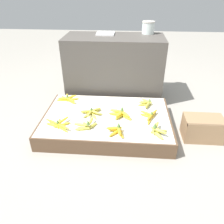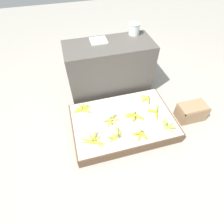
% 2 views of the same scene
% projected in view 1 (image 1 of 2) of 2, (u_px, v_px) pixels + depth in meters
% --- Properties ---
extents(ground_plane, '(10.00, 10.00, 0.00)m').
position_uv_depth(ground_plane, '(107.00, 128.00, 2.27)').
color(ground_plane, gray).
extents(display_platform, '(1.27, 0.84, 0.16)m').
position_uv_depth(display_platform, '(107.00, 122.00, 2.23)').
color(display_platform, brown).
rests_on(display_platform, ground_plane).
extents(back_vendor_table, '(1.17, 0.52, 0.76)m').
position_uv_depth(back_vendor_table, '(114.00, 68.00, 2.71)').
color(back_vendor_table, '#4C4742').
rests_on(back_vendor_table, ground_plane).
extents(wooden_crate, '(0.36, 0.23, 0.22)m').
position_uv_depth(wooden_crate, '(203.00, 128.00, 2.08)').
color(wooden_crate, '#997551').
rests_on(wooden_crate, ground_plane).
extents(banana_bunch_front_left, '(0.27, 0.23, 0.08)m').
position_uv_depth(banana_bunch_front_left, '(59.00, 124.00, 2.02)').
color(banana_bunch_front_left, yellow).
rests_on(banana_bunch_front_left, display_platform).
extents(banana_bunch_front_midleft, '(0.21, 0.18, 0.10)m').
position_uv_depth(banana_bunch_front_midleft, '(87.00, 125.00, 1.99)').
color(banana_bunch_front_midleft, gold).
rests_on(banana_bunch_front_midleft, display_platform).
extents(banana_bunch_front_midright, '(0.17, 0.15, 0.10)m').
position_uv_depth(banana_bunch_front_midright, '(117.00, 130.00, 1.92)').
color(banana_bunch_front_midright, gold).
rests_on(banana_bunch_front_midright, display_platform).
extents(banana_bunch_front_right, '(0.16, 0.23, 0.11)m').
position_uv_depth(banana_bunch_front_right, '(157.00, 130.00, 1.92)').
color(banana_bunch_front_right, gold).
rests_on(banana_bunch_front_right, display_platform).
extents(banana_bunch_middle_midleft, '(0.23, 0.21, 0.08)m').
position_uv_depth(banana_bunch_middle_midleft, '(92.00, 112.00, 2.19)').
color(banana_bunch_middle_midleft, '#DBCC4C').
rests_on(banana_bunch_middle_midleft, display_platform).
extents(banana_bunch_middle_midright, '(0.23, 0.14, 0.11)m').
position_uv_depth(banana_bunch_middle_midright, '(121.00, 114.00, 2.15)').
color(banana_bunch_middle_midright, yellow).
rests_on(banana_bunch_middle_midright, display_platform).
extents(banana_bunch_middle_right, '(0.19, 0.25, 0.08)m').
position_uv_depth(banana_bunch_middle_right, '(150.00, 116.00, 2.14)').
color(banana_bunch_middle_right, gold).
rests_on(banana_bunch_middle_right, display_platform).
extents(banana_bunch_back_left, '(0.25, 0.21, 0.08)m').
position_uv_depth(banana_bunch_back_left, '(68.00, 99.00, 2.45)').
color(banana_bunch_back_left, yellow).
rests_on(banana_bunch_back_left, display_platform).
extents(banana_bunch_back_right, '(0.17, 0.21, 0.09)m').
position_uv_depth(banana_bunch_back_right, '(146.00, 103.00, 2.35)').
color(banana_bunch_back_right, gold).
rests_on(banana_bunch_back_right, display_platform).
extents(glass_jar, '(0.15, 0.15, 0.14)m').
position_uv_depth(glass_jar, '(148.00, 27.00, 2.59)').
color(glass_jar, silver).
rests_on(glass_jar, back_vendor_table).
extents(foam_tray_white, '(0.21, 0.19, 0.02)m').
position_uv_depth(foam_tray_white, '(105.00, 33.00, 2.60)').
color(foam_tray_white, white).
rests_on(foam_tray_white, back_vendor_table).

